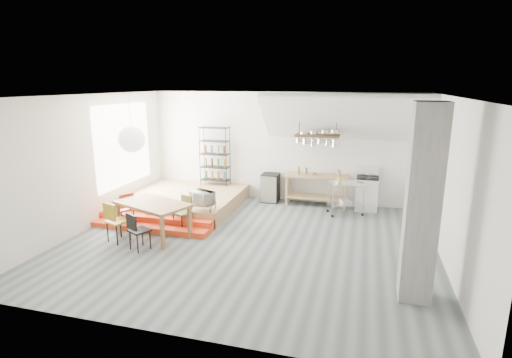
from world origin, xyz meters
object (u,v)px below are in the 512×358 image
(dining_table, at_px, (153,206))
(mini_fridge, at_px, (270,188))
(stove, at_px, (367,193))
(rolling_cart, at_px, (346,194))

(dining_table, height_order, mini_fridge, mini_fridge)
(stove, relative_size, rolling_cart, 1.17)
(dining_table, relative_size, mini_fridge, 2.27)
(mini_fridge, bearing_deg, rolling_cart, -15.75)
(rolling_cart, bearing_deg, stove, 24.94)
(stove, height_order, mini_fridge, stove)
(stove, distance_m, rolling_cart, 0.80)
(stove, xyz_separation_m, rolling_cart, (-0.54, -0.58, 0.09))
(dining_table, xyz_separation_m, mini_fridge, (1.95, 3.40, -0.29))
(mini_fridge, bearing_deg, dining_table, -119.84)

